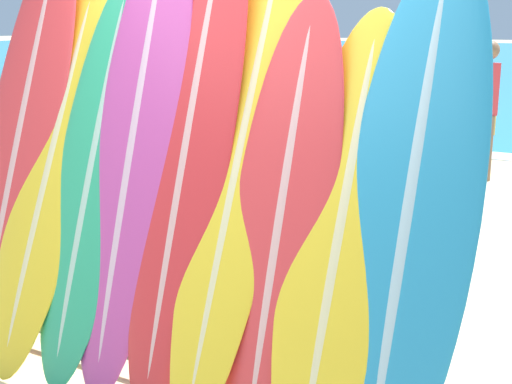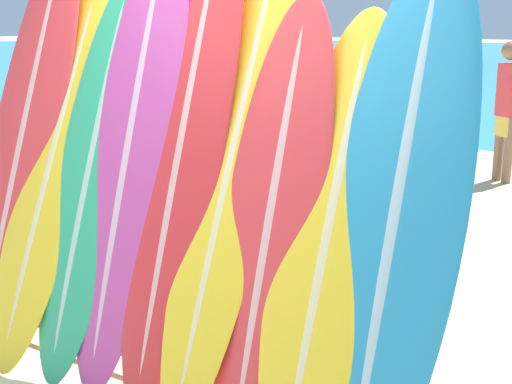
{
  "view_description": "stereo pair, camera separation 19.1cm",
  "coord_description": "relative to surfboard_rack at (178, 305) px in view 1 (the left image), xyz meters",
  "views": [
    {
      "loc": [
        2.01,
        -2.42,
        1.91
      ],
      "look_at": [
        -0.07,
        1.14,
        0.93
      ],
      "focal_mm": 50.0,
      "sensor_mm": 36.0,
      "label": 1
    },
    {
      "loc": [
        2.18,
        -2.32,
        1.91
      ],
      "look_at": [
        -0.07,
        1.14,
        0.93
      ],
      "focal_mm": 50.0,
      "sensor_mm": 36.0,
      "label": 2
    }
  ],
  "objects": [
    {
      "name": "surfboard_slot_5",
      "position": [
        0.31,
        0.12,
        0.77
      ],
      "size": [
        0.49,
        1.1,
        2.51
      ],
      "color": "yellow",
      "rests_on": "ground_plane"
    },
    {
      "name": "surfboard_slot_6",
      "position": [
        0.59,
        0.02,
        0.54
      ],
      "size": [
        0.52,
        0.7,
        2.06
      ],
      "color": "red",
      "rests_on": "ground_plane"
    },
    {
      "name": "surfboard_slot_2",
      "position": [
        -0.57,
        0.04,
        0.61
      ],
      "size": [
        0.52,
        0.84,
        2.2
      ],
      "color": "#289E70",
      "rests_on": "ground_plane"
    },
    {
      "name": "surfboard_slot_0",
      "position": [
        -1.17,
        0.1,
        0.75
      ],
      "size": [
        0.58,
        0.95,
        2.49
      ],
      "color": "red",
      "rests_on": "ground_plane"
    },
    {
      "name": "surfboard_rack",
      "position": [
        0.0,
        0.0,
        0.0
      ],
      "size": [
        2.68,
        0.04,
        0.9
      ],
      "color": "#47474C",
      "rests_on": "ground_plane"
    },
    {
      "name": "surfboard_slot_1",
      "position": [
        -0.9,
        0.05,
        0.61
      ],
      "size": [
        0.56,
        0.99,
        2.2
      ],
      "color": "yellow",
      "rests_on": "ground_plane"
    },
    {
      "name": "surfboard_slot_3",
      "position": [
        -0.31,
        0.08,
        0.78
      ],
      "size": [
        0.55,
        0.86,
        2.55
      ],
      "color": "#B23D8E",
      "rests_on": "ground_plane"
    },
    {
      "name": "surfboard_slot_4",
      "position": [
        0.02,
        0.1,
        0.78
      ],
      "size": [
        0.51,
        0.92,
        2.55
      ],
      "color": "red",
      "rests_on": "ground_plane"
    },
    {
      "name": "person_mid_beach",
      "position": [
        0.11,
        6.17,
        0.44
      ],
      "size": [
        0.29,
        0.27,
        1.7
      ],
      "rotation": [
        0.0,
        0.0,
        5.65
      ],
      "color": "#846047",
      "rests_on": "ground_plane"
    },
    {
      "name": "surfboard_slot_8",
      "position": [
        1.18,
        0.06,
        0.64
      ],
      "size": [
        0.6,
        0.85,
        2.26
      ],
      "color": "teal",
      "rests_on": "ground_plane"
    },
    {
      "name": "surfboard_slot_7",
      "position": [
        0.89,
        0.01,
        0.5
      ],
      "size": [
        0.54,
        0.83,
        1.99
      ],
      "color": "yellow",
      "rests_on": "ground_plane"
    }
  ]
}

